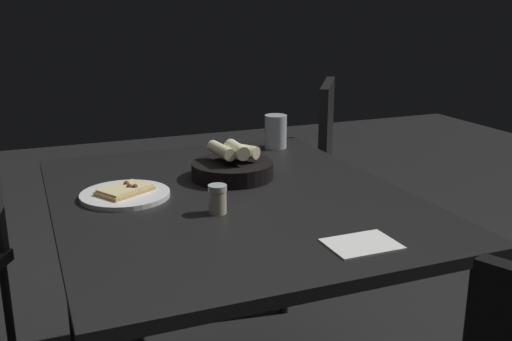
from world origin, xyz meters
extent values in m
cube|color=black|center=(0.00, 0.00, 0.73)|extent=(0.97, 1.19, 0.03)
cylinder|color=black|center=(-0.43, 0.54, 0.36)|extent=(0.04, 0.04, 0.72)
cylinder|color=black|center=(0.43, 0.54, 0.36)|extent=(0.04, 0.04, 0.72)
cylinder|color=white|center=(-0.28, 0.09, 0.75)|extent=(0.25, 0.25, 0.01)
cube|color=tan|center=(-0.28, 0.09, 0.77)|extent=(0.17, 0.16, 0.01)
cube|color=beige|center=(-0.28, 0.09, 0.77)|extent=(0.16, 0.14, 0.01)
sphere|color=brown|center=(-0.27, 0.09, 0.78)|extent=(0.02, 0.02, 0.02)
sphere|color=brown|center=(-0.27, 0.12, 0.78)|extent=(0.02, 0.02, 0.02)
sphere|color=brown|center=(-0.26, 0.08, 0.78)|extent=(0.02, 0.02, 0.02)
cylinder|color=black|center=(0.06, 0.15, 0.77)|extent=(0.25, 0.25, 0.05)
cylinder|color=beige|center=(0.03, 0.16, 0.84)|extent=(0.05, 0.13, 0.04)
cylinder|color=beige|center=(0.07, 0.14, 0.84)|extent=(0.04, 0.12, 0.04)
cylinder|color=beige|center=(0.10, 0.16, 0.83)|extent=(0.09, 0.11, 0.04)
cylinder|color=#A61614|center=(0.12, 0.14, 0.77)|extent=(0.06, 0.06, 0.03)
cylinder|color=silver|center=(0.35, 0.46, 0.81)|extent=(0.08, 0.08, 0.12)
cylinder|color=orange|center=(0.35, 0.46, 0.78)|extent=(0.07, 0.07, 0.06)
cylinder|color=#BFB299|center=(-0.08, -0.13, 0.78)|extent=(0.05, 0.05, 0.06)
cylinder|color=maroon|center=(-0.08, -0.13, 0.76)|extent=(0.04, 0.04, 0.03)
cylinder|color=#B7B7BC|center=(-0.08, -0.13, 0.82)|extent=(0.05, 0.05, 0.01)
cube|color=white|center=(0.15, -0.45, 0.75)|extent=(0.16, 0.12, 0.00)
cylinder|color=black|center=(-0.64, 0.55, 0.21)|extent=(0.03, 0.03, 0.41)
cube|color=black|center=(0.55, 0.85, 0.45)|extent=(0.61, 0.61, 0.04)
cube|color=black|center=(0.72, 0.74, 0.70)|extent=(0.26, 0.37, 0.47)
cylinder|color=black|center=(0.49, 1.12, 0.21)|extent=(0.03, 0.03, 0.43)
cylinder|color=black|center=(0.29, 0.80, 0.21)|extent=(0.03, 0.03, 0.43)
cylinder|color=black|center=(0.81, 0.91, 0.21)|extent=(0.03, 0.03, 0.43)
cylinder|color=black|center=(0.61, 0.59, 0.21)|extent=(0.03, 0.03, 0.43)
camera|label=1|loc=(-0.53, -1.51, 1.28)|focal=41.42mm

